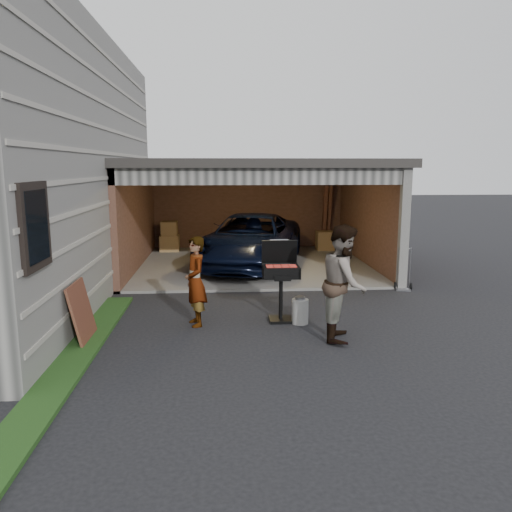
# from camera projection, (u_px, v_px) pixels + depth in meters

# --- Properties ---
(ground) EXTENTS (80.00, 80.00, 0.00)m
(ground) POSITION_uv_depth(u_px,v_px,m) (232.00, 350.00, 7.55)
(ground) COLOR black
(ground) RESTS_ON ground
(groundcover_strip) EXTENTS (0.50, 8.00, 0.06)m
(groundcover_strip) POSITION_uv_depth(u_px,v_px,m) (59.00, 380.00, 6.41)
(groundcover_strip) COLOR #193814
(groundcover_strip) RESTS_ON ground
(garage) EXTENTS (6.80, 6.30, 2.90)m
(garage) POSITION_uv_depth(u_px,v_px,m) (254.00, 198.00, 13.93)
(garage) COLOR #605E59
(garage) RESTS_ON ground
(minivan) EXTENTS (3.48, 5.40, 1.38)m
(minivan) POSITION_uv_depth(u_px,v_px,m) (251.00, 242.00, 13.63)
(minivan) COLOR black
(minivan) RESTS_ON ground
(woman) EXTENTS (0.52, 0.65, 1.56)m
(woman) POSITION_uv_depth(u_px,v_px,m) (196.00, 281.00, 8.59)
(woman) COLOR #9BB0C3
(woman) RESTS_ON ground
(man) EXTENTS (0.91, 1.05, 1.85)m
(man) POSITION_uv_depth(u_px,v_px,m) (344.00, 283.00, 7.88)
(man) COLOR #4F281F
(man) RESTS_ON ground
(bbq_grill) EXTENTS (0.64, 0.56, 1.43)m
(bbq_grill) POSITION_uv_depth(u_px,v_px,m) (281.00, 274.00, 8.84)
(bbq_grill) COLOR black
(bbq_grill) RESTS_ON ground
(propane_tank) EXTENTS (0.39, 0.39, 0.44)m
(propane_tank) POSITION_uv_depth(u_px,v_px,m) (300.00, 311.00, 8.77)
(propane_tank) COLOR #AEAEAA
(propane_tank) RESTS_ON ground
(plywood_panel) EXTENTS (0.24, 0.87, 0.96)m
(plywood_panel) POSITION_uv_depth(u_px,v_px,m) (82.00, 313.00, 7.81)
(plywood_panel) COLOR #4E261B
(plywood_panel) RESTS_ON ground
(hand_truck) EXTENTS (0.42, 0.36, 0.96)m
(hand_truck) POSITION_uv_depth(u_px,v_px,m) (403.00, 282.00, 11.18)
(hand_truck) COLOR gray
(hand_truck) RESTS_ON ground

